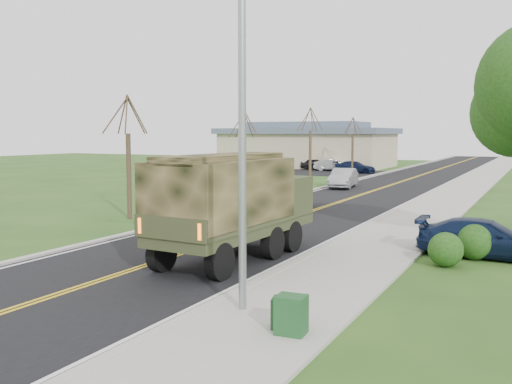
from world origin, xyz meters
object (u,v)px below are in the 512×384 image
Objects in this scene: utility_box_far at (285,313)px; utility_box_near at (291,315)px; pickup_navy at (485,238)px; military_truck at (233,200)px; sedan_silver at (343,178)px; suv_champagne at (277,196)px.

utility_box_near is at bearing -61.29° from utility_box_far.
utility_box_far is (-3.02, -9.83, -0.22)m from pickup_navy.
utility_box_far is (4.36, -5.50, -1.60)m from military_truck.
utility_box_near is 1.23× the size of utility_box_far.
sedan_silver is 32.82m from utility_box_far.
utility_box_near is (8.58, -17.81, -0.29)m from suv_champagne.
utility_box_near is at bearing -48.56° from military_truck.
suv_champagne reaches higher than sedan_silver.
military_truck is 7.54m from utility_box_near.
sedan_silver is 5.72× the size of utility_box_near.
suv_champagne is 1.24× the size of sedan_silver.
pickup_navy is (7.38, 4.33, -1.38)m from military_truck.
suv_champagne reaches higher than pickup_navy.
suv_champagne is at bearing 111.72° from utility_box_near.
utility_box_near is (9.45, -31.78, -0.25)m from sedan_silver.
pickup_navy is at bearing -40.01° from suv_champagne.
pickup_navy reaches higher than utility_box_near.
military_truck is at bearing -77.58° from suv_champagne.
sedan_silver reaches higher than utility_box_far.
utility_box_near is at bearing -70.09° from suv_champagne.
utility_box_far is at bearing -48.80° from military_truck.
sedan_silver is 7.04× the size of utility_box_far.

